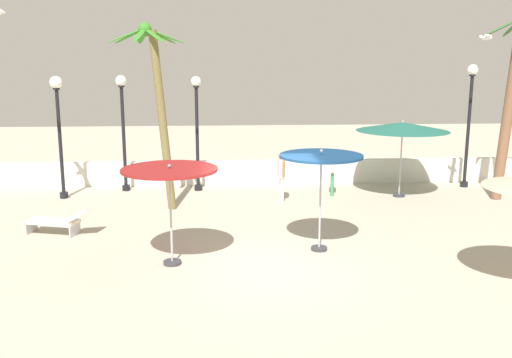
% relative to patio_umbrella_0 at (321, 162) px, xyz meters
% --- Properties ---
extents(ground_plane, '(56.00, 56.00, 0.00)m').
position_rel_patio_umbrella_0_xyz_m(ground_plane, '(-1.46, -1.00, -2.25)').
color(ground_plane, '#B2A893').
extents(boundary_wall, '(25.20, 0.30, 0.91)m').
position_rel_patio_umbrella_0_xyz_m(boundary_wall, '(-1.46, 7.73, -1.79)').
color(boundary_wall, silver).
rests_on(boundary_wall, ground_plane).
extents(patio_umbrella_0, '(2.02, 2.02, 2.55)m').
position_rel_patio_umbrella_0_xyz_m(patio_umbrella_0, '(0.00, 0.00, 0.00)').
color(patio_umbrella_0, '#333338').
rests_on(patio_umbrella_0, ground_plane).
extents(patio_umbrella_2, '(2.18, 2.18, 2.37)m').
position_rel_patio_umbrella_0_xyz_m(patio_umbrella_2, '(-3.59, -0.78, -0.12)').
color(patio_umbrella_2, '#333338').
rests_on(patio_umbrella_2, ground_plane).
extents(patio_umbrella_3, '(3.14, 3.14, 2.64)m').
position_rel_patio_umbrella_0_xyz_m(patio_umbrella_3, '(3.73, 5.44, 0.17)').
color(patio_umbrella_3, '#333338').
rests_on(patio_umbrella_3, ground_plane).
extents(palm_tree_1, '(2.21, 2.29, 5.74)m').
position_rel_patio_umbrella_0_xyz_m(palm_tree_1, '(-4.35, 4.27, 1.36)').
color(palm_tree_1, brown).
rests_on(palm_tree_1, ground_plane).
extents(lamp_post_0, '(0.39, 0.39, 4.48)m').
position_rel_patio_umbrella_0_xyz_m(lamp_post_0, '(6.61, 6.78, 0.58)').
color(lamp_post_0, black).
rests_on(lamp_post_0, ground_plane).
extents(lamp_post_1, '(0.39, 0.39, 4.12)m').
position_rel_patio_umbrella_0_xyz_m(lamp_post_1, '(-5.87, 6.93, 0.36)').
color(lamp_post_1, black).
rests_on(lamp_post_1, ground_plane).
extents(lamp_post_2, '(0.36, 0.36, 4.08)m').
position_rel_patio_umbrella_0_xyz_m(lamp_post_2, '(-3.26, 6.81, 0.22)').
color(lamp_post_2, black).
rests_on(lamp_post_2, ground_plane).
extents(lamp_post_3, '(0.42, 0.42, 4.13)m').
position_rel_patio_umbrella_0_xyz_m(lamp_post_3, '(-7.82, 5.91, 0.49)').
color(lamp_post_3, black).
rests_on(lamp_post_3, ground_plane).
extents(lounge_chair_0, '(1.94, 1.01, 0.83)m').
position_rel_patio_umbrella_0_xyz_m(lounge_chair_0, '(-6.80, 1.71, -1.85)').
color(lounge_chair_0, '#B7B7BC').
rests_on(lounge_chair_0, ground_plane).
extents(guest_0, '(0.29, 0.55, 1.65)m').
position_rel_patio_umbrella_0_xyz_m(guest_0, '(1.42, 5.69, -1.25)').
color(guest_0, '#3F8C59').
rests_on(guest_0, ground_plane).
extents(guest_1, '(0.28, 0.56, 1.67)m').
position_rel_patio_umbrella_0_xyz_m(guest_1, '(-0.42, 4.94, -1.24)').
color(guest_1, silver).
rests_on(guest_1, ground_plane).
extents(seagull_1, '(0.50, 1.14, 0.16)m').
position_rel_patio_umbrella_0_xyz_m(seagull_1, '(5.64, 3.84, 3.07)').
color(seagull_1, white).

